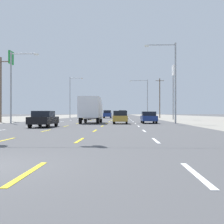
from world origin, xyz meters
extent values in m
plane|color=#4C4C4F|center=(0.00, 66.00, 0.00)|extent=(572.00, 572.00, 0.00)
cube|color=gray|center=(-24.75, 66.00, 0.00)|extent=(28.00, 440.00, 0.01)
cube|color=gray|center=(24.75, 66.00, 0.00)|extent=(28.00, 440.00, 0.01)
cube|color=white|center=(-5.25, 22.00, 0.01)|extent=(0.14, 2.60, 0.01)
cube|color=white|center=(-5.25, 29.50, 0.01)|extent=(0.14, 2.60, 0.01)
cube|color=white|center=(-5.25, 37.00, 0.01)|extent=(0.14, 2.60, 0.01)
cube|color=white|center=(-5.25, 44.50, 0.01)|extent=(0.14, 2.60, 0.01)
cube|color=white|center=(-5.25, 52.00, 0.01)|extent=(0.14, 2.60, 0.01)
cube|color=white|center=(-5.25, 59.50, 0.01)|extent=(0.14, 2.60, 0.01)
cube|color=white|center=(-5.25, 67.00, 0.01)|extent=(0.14, 2.60, 0.01)
cube|color=white|center=(-5.25, 74.50, 0.01)|extent=(0.14, 2.60, 0.01)
cube|color=white|center=(-5.25, 82.00, 0.01)|extent=(0.14, 2.60, 0.01)
cube|color=white|center=(-5.25, 89.50, 0.01)|extent=(0.14, 2.60, 0.01)
cube|color=white|center=(-5.25, 97.00, 0.01)|extent=(0.14, 2.60, 0.01)
cube|color=white|center=(-5.25, 104.50, 0.01)|extent=(0.14, 2.60, 0.01)
cube|color=white|center=(-5.25, 112.00, 0.01)|extent=(0.14, 2.60, 0.01)
cube|color=white|center=(-5.25, 119.50, 0.01)|extent=(0.14, 2.60, 0.01)
cube|color=white|center=(-5.25, 127.00, 0.01)|extent=(0.14, 2.60, 0.01)
cube|color=white|center=(-5.25, 134.50, 0.01)|extent=(0.14, 2.60, 0.01)
cube|color=white|center=(-5.25, 142.00, 0.01)|extent=(0.14, 2.60, 0.01)
cube|color=white|center=(-5.25, 149.50, 0.01)|extent=(0.14, 2.60, 0.01)
cube|color=white|center=(-5.25, 157.00, 0.01)|extent=(0.14, 2.60, 0.01)
cube|color=white|center=(-5.25, 164.50, 0.01)|extent=(0.14, 2.60, 0.01)
cube|color=white|center=(-5.25, 172.00, 0.01)|extent=(0.14, 2.60, 0.01)
cube|color=white|center=(-5.25, 179.50, 0.01)|extent=(0.14, 2.60, 0.01)
cube|color=white|center=(-5.25, 187.00, 0.01)|extent=(0.14, 2.60, 0.01)
cube|color=white|center=(-5.25, 194.50, 0.01)|extent=(0.14, 2.60, 0.01)
cube|color=white|center=(-5.25, 202.00, 0.01)|extent=(0.14, 2.60, 0.01)
cube|color=white|center=(-5.25, 209.50, 0.01)|extent=(0.14, 2.60, 0.01)
cube|color=white|center=(-5.25, 217.00, 0.01)|extent=(0.14, 2.60, 0.01)
cube|color=yellow|center=(-1.75, 7.00, 0.01)|extent=(0.14, 2.60, 0.01)
cube|color=yellow|center=(-1.75, 14.50, 0.01)|extent=(0.14, 2.60, 0.01)
cube|color=yellow|center=(-1.75, 22.00, 0.01)|extent=(0.14, 2.60, 0.01)
cube|color=yellow|center=(-1.75, 29.50, 0.01)|extent=(0.14, 2.60, 0.01)
cube|color=yellow|center=(-1.75, 37.00, 0.01)|extent=(0.14, 2.60, 0.01)
cube|color=yellow|center=(-1.75, 44.50, 0.01)|extent=(0.14, 2.60, 0.01)
cube|color=yellow|center=(-1.75, 52.00, 0.01)|extent=(0.14, 2.60, 0.01)
cube|color=yellow|center=(-1.75, 59.50, 0.01)|extent=(0.14, 2.60, 0.01)
cube|color=yellow|center=(-1.75, 67.00, 0.01)|extent=(0.14, 2.60, 0.01)
cube|color=yellow|center=(-1.75, 74.50, 0.01)|extent=(0.14, 2.60, 0.01)
cube|color=yellow|center=(-1.75, 82.00, 0.01)|extent=(0.14, 2.60, 0.01)
cube|color=yellow|center=(-1.75, 89.50, 0.01)|extent=(0.14, 2.60, 0.01)
cube|color=yellow|center=(-1.75, 97.00, 0.01)|extent=(0.14, 2.60, 0.01)
cube|color=yellow|center=(-1.75, 104.50, 0.01)|extent=(0.14, 2.60, 0.01)
cube|color=yellow|center=(-1.75, 112.00, 0.01)|extent=(0.14, 2.60, 0.01)
cube|color=yellow|center=(-1.75, 119.50, 0.01)|extent=(0.14, 2.60, 0.01)
cube|color=yellow|center=(-1.75, 127.00, 0.01)|extent=(0.14, 2.60, 0.01)
cube|color=yellow|center=(-1.75, 134.50, 0.01)|extent=(0.14, 2.60, 0.01)
cube|color=yellow|center=(-1.75, 142.00, 0.01)|extent=(0.14, 2.60, 0.01)
cube|color=yellow|center=(-1.75, 149.50, 0.01)|extent=(0.14, 2.60, 0.01)
cube|color=yellow|center=(-1.75, 157.00, 0.01)|extent=(0.14, 2.60, 0.01)
cube|color=yellow|center=(-1.75, 164.50, 0.01)|extent=(0.14, 2.60, 0.01)
cube|color=yellow|center=(-1.75, 172.00, 0.01)|extent=(0.14, 2.60, 0.01)
cube|color=yellow|center=(-1.75, 179.50, 0.01)|extent=(0.14, 2.60, 0.01)
cube|color=yellow|center=(-1.75, 187.00, 0.01)|extent=(0.14, 2.60, 0.01)
cube|color=yellow|center=(-1.75, 194.50, 0.01)|extent=(0.14, 2.60, 0.01)
cube|color=yellow|center=(-1.75, 202.00, 0.01)|extent=(0.14, 2.60, 0.01)
cube|color=yellow|center=(-1.75, 209.50, 0.01)|extent=(0.14, 2.60, 0.01)
cube|color=yellow|center=(-1.75, 217.00, 0.01)|extent=(0.14, 2.60, 0.01)
cube|color=yellow|center=(1.75, -0.50, 0.01)|extent=(0.14, 2.60, 0.01)
cube|color=yellow|center=(1.75, 7.00, 0.01)|extent=(0.14, 2.60, 0.01)
cube|color=yellow|center=(1.75, 14.50, 0.01)|extent=(0.14, 2.60, 0.01)
cube|color=yellow|center=(1.75, 22.00, 0.01)|extent=(0.14, 2.60, 0.01)
cube|color=yellow|center=(1.75, 29.50, 0.01)|extent=(0.14, 2.60, 0.01)
cube|color=yellow|center=(1.75, 37.00, 0.01)|extent=(0.14, 2.60, 0.01)
cube|color=yellow|center=(1.75, 44.50, 0.01)|extent=(0.14, 2.60, 0.01)
cube|color=yellow|center=(1.75, 52.00, 0.01)|extent=(0.14, 2.60, 0.01)
cube|color=yellow|center=(1.75, 59.50, 0.01)|extent=(0.14, 2.60, 0.01)
cube|color=yellow|center=(1.75, 67.00, 0.01)|extent=(0.14, 2.60, 0.01)
cube|color=yellow|center=(1.75, 74.50, 0.01)|extent=(0.14, 2.60, 0.01)
cube|color=yellow|center=(1.75, 82.00, 0.01)|extent=(0.14, 2.60, 0.01)
cube|color=yellow|center=(1.75, 89.50, 0.01)|extent=(0.14, 2.60, 0.01)
cube|color=yellow|center=(1.75, 97.00, 0.01)|extent=(0.14, 2.60, 0.01)
cube|color=yellow|center=(1.75, 104.50, 0.01)|extent=(0.14, 2.60, 0.01)
cube|color=yellow|center=(1.75, 112.00, 0.01)|extent=(0.14, 2.60, 0.01)
cube|color=yellow|center=(1.75, 119.50, 0.01)|extent=(0.14, 2.60, 0.01)
cube|color=yellow|center=(1.75, 127.00, 0.01)|extent=(0.14, 2.60, 0.01)
cube|color=yellow|center=(1.75, 134.50, 0.01)|extent=(0.14, 2.60, 0.01)
cube|color=yellow|center=(1.75, 142.00, 0.01)|extent=(0.14, 2.60, 0.01)
cube|color=yellow|center=(1.75, 149.50, 0.01)|extent=(0.14, 2.60, 0.01)
cube|color=yellow|center=(1.75, 157.00, 0.01)|extent=(0.14, 2.60, 0.01)
cube|color=yellow|center=(1.75, 164.50, 0.01)|extent=(0.14, 2.60, 0.01)
cube|color=yellow|center=(1.75, 172.00, 0.01)|extent=(0.14, 2.60, 0.01)
cube|color=yellow|center=(1.75, 179.50, 0.01)|extent=(0.14, 2.60, 0.01)
cube|color=yellow|center=(1.75, 187.00, 0.01)|extent=(0.14, 2.60, 0.01)
cube|color=yellow|center=(1.75, 194.50, 0.01)|extent=(0.14, 2.60, 0.01)
cube|color=yellow|center=(1.75, 202.00, 0.01)|extent=(0.14, 2.60, 0.01)
cube|color=yellow|center=(1.75, 209.50, 0.01)|extent=(0.14, 2.60, 0.01)
cube|color=yellow|center=(1.75, 217.00, 0.01)|extent=(0.14, 2.60, 0.01)
cube|color=white|center=(5.25, -0.50, 0.01)|extent=(0.14, 2.60, 0.01)
cube|color=white|center=(5.25, 7.00, 0.01)|extent=(0.14, 2.60, 0.01)
cube|color=white|center=(5.25, 14.50, 0.01)|extent=(0.14, 2.60, 0.01)
cube|color=white|center=(5.25, 22.00, 0.01)|extent=(0.14, 2.60, 0.01)
cube|color=white|center=(5.25, 29.50, 0.01)|extent=(0.14, 2.60, 0.01)
cube|color=white|center=(5.25, 37.00, 0.01)|extent=(0.14, 2.60, 0.01)
cube|color=white|center=(5.25, 44.50, 0.01)|extent=(0.14, 2.60, 0.01)
cube|color=white|center=(5.25, 52.00, 0.01)|extent=(0.14, 2.60, 0.01)
cube|color=white|center=(5.25, 59.50, 0.01)|extent=(0.14, 2.60, 0.01)
cube|color=white|center=(5.25, 67.00, 0.01)|extent=(0.14, 2.60, 0.01)
cube|color=white|center=(5.25, 74.50, 0.01)|extent=(0.14, 2.60, 0.01)
cube|color=white|center=(5.25, 82.00, 0.01)|extent=(0.14, 2.60, 0.01)
cube|color=white|center=(5.25, 89.50, 0.01)|extent=(0.14, 2.60, 0.01)
cube|color=white|center=(5.25, 97.00, 0.01)|extent=(0.14, 2.60, 0.01)
cube|color=white|center=(5.25, 104.50, 0.01)|extent=(0.14, 2.60, 0.01)
cube|color=white|center=(5.25, 112.00, 0.01)|extent=(0.14, 2.60, 0.01)
cube|color=white|center=(5.25, 119.50, 0.01)|extent=(0.14, 2.60, 0.01)
cube|color=white|center=(5.25, 127.00, 0.01)|extent=(0.14, 2.60, 0.01)
cube|color=white|center=(5.25, 134.50, 0.01)|extent=(0.14, 2.60, 0.01)
cube|color=white|center=(5.25, 142.00, 0.01)|extent=(0.14, 2.60, 0.01)
cube|color=white|center=(5.25, 149.50, 0.01)|extent=(0.14, 2.60, 0.01)
cube|color=white|center=(5.25, 157.00, 0.01)|extent=(0.14, 2.60, 0.01)
cube|color=white|center=(5.25, 164.50, 0.01)|extent=(0.14, 2.60, 0.01)
cube|color=white|center=(5.25, 172.00, 0.01)|extent=(0.14, 2.60, 0.01)
cube|color=white|center=(5.25, 179.50, 0.01)|extent=(0.14, 2.60, 0.01)
cube|color=white|center=(5.25, 187.00, 0.01)|extent=(0.14, 2.60, 0.01)
cube|color=white|center=(5.25, 194.50, 0.01)|extent=(0.14, 2.60, 0.01)
cube|color=white|center=(5.25, 202.00, 0.01)|extent=(0.14, 2.60, 0.01)
cube|color=white|center=(5.25, 209.50, 0.01)|extent=(0.14, 2.60, 0.01)
cube|color=white|center=(5.25, 217.00, 0.01)|extent=(0.14, 2.60, 0.01)
cube|color=black|center=(-3.35, 19.79, 0.63)|extent=(1.80, 4.50, 0.62)
cube|color=black|center=(-3.35, 19.69, 1.20)|extent=(1.62, 2.10, 0.52)
cylinder|color=black|center=(-4.12, 21.34, 0.32)|extent=(0.22, 0.64, 0.64)
cylinder|color=black|center=(-2.58, 21.34, 0.32)|extent=(0.22, 0.64, 0.64)
cylinder|color=black|center=(-4.12, 18.24, 0.32)|extent=(0.22, 0.64, 0.64)
cylinder|color=black|center=(-2.58, 18.24, 0.32)|extent=(0.22, 0.64, 0.64)
cube|color=#B28C33|center=(3.44, 28.77, 0.63)|extent=(1.72, 3.90, 0.66)
cube|color=black|center=(3.44, 28.52, 1.25)|extent=(1.58, 1.90, 0.58)
cylinder|color=black|center=(2.70, 30.17, 0.30)|extent=(0.20, 0.60, 0.60)
cylinder|color=black|center=(4.18, 30.17, 0.30)|extent=(0.20, 0.60, 0.60)
cylinder|color=black|center=(2.70, 27.37, 0.30)|extent=(0.20, 0.60, 0.60)
cylinder|color=black|center=(4.18, 27.37, 0.30)|extent=(0.20, 0.60, 0.60)
cube|color=navy|center=(6.95, 30.40, 0.63)|extent=(1.80, 4.50, 0.62)
cube|color=black|center=(6.95, 30.30, 1.20)|extent=(1.62, 2.10, 0.52)
cylinder|color=black|center=(6.18, 31.95, 0.32)|extent=(0.22, 0.64, 0.64)
cylinder|color=black|center=(7.72, 31.95, 0.32)|extent=(0.22, 0.64, 0.64)
cylinder|color=black|center=(6.18, 28.85, 0.32)|extent=(0.22, 0.64, 0.64)
cylinder|color=black|center=(7.72, 28.85, 0.32)|extent=(0.22, 0.64, 0.64)
cube|color=white|center=(-0.25, 33.32, 1.53)|extent=(2.40, 1.90, 2.10)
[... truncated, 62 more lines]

